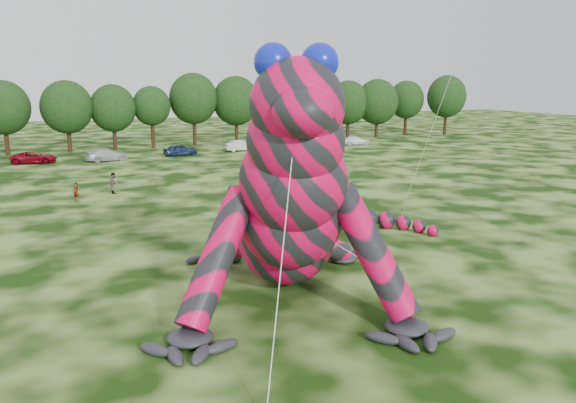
% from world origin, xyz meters
% --- Properties ---
extents(ground, '(240.00, 240.00, 0.00)m').
position_xyz_m(ground, '(0.00, 0.00, 0.00)').
color(ground, '#16330A').
rests_on(ground, ground).
extents(inflatable_gecko, '(24.03, 26.30, 10.91)m').
position_xyz_m(inflatable_gecko, '(-3.00, 0.97, 5.46)').
color(inflatable_gecko, '#D60845').
rests_on(inflatable_gecko, ground).
extents(flying_kite, '(2.71, 5.44, 16.35)m').
position_xyz_m(flying_kite, '(12.38, 5.77, 14.23)').
color(flying_kite, '#CE4219').
rests_on(flying_kite, ground).
extents(tree_6, '(6.52, 5.86, 9.49)m').
position_xyz_m(tree_6, '(-17.56, 56.68, 4.75)').
color(tree_6, black).
rests_on(tree_6, ground).
extents(tree_7, '(6.68, 6.01, 9.48)m').
position_xyz_m(tree_7, '(-10.08, 56.80, 4.74)').
color(tree_7, black).
rests_on(tree_7, ground).
extents(tree_8, '(6.14, 5.53, 8.94)m').
position_xyz_m(tree_8, '(-4.22, 56.99, 4.47)').
color(tree_8, black).
rests_on(tree_8, ground).
extents(tree_9, '(5.27, 4.74, 8.68)m').
position_xyz_m(tree_9, '(1.06, 57.35, 4.34)').
color(tree_9, black).
rests_on(tree_9, ground).
extents(tree_10, '(7.09, 6.38, 10.50)m').
position_xyz_m(tree_10, '(7.40, 58.58, 5.25)').
color(tree_10, black).
rests_on(tree_10, ground).
extents(tree_11, '(7.01, 6.31, 10.07)m').
position_xyz_m(tree_11, '(13.79, 58.20, 5.03)').
color(tree_11, black).
rests_on(tree_11, ground).
extents(tree_12, '(5.99, 5.39, 8.97)m').
position_xyz_m(tree_12, '(20.01, 57.74, 4.49)').
color(tree_12, black).
rests_on(tree_12, ground).
extents(tree_13, '(6.83, 6.15, 10.13)m').
position_xyz_m(tree_13, '(27.13, 57.13, 5.06)').
color(tree_13, black).
rests_on(tree_13, ground).
extents(tree_14, '(6.82, 6.14, 9.40)m').
position_xyz_m(tree_14, '(33.46, 58.72, 4.70)').
color(tree_14, black).
rests_on(tree_14, ground).
extents(tree_15, '(7.17, 6.45, 9.63)m').
position_xyz_m(tree_15, '(38.47, 57.77, 4.82)').
color(tree_15, black).
rests_on(tree_15, ground).
extents(tree_16, '(6.26, 5.63, 9.37)m').
position_xyz_m(tree_16, '(45.45, 59.37, 4.69)').
color(tree_16, black).
rests_on(tree_16, ground).
extents(tree_17, '(6.98, 6.28, 10.30)m').
position_xyz_m(tree_17, '(51.95, 56.66, 5.15)').
color(tree_17, black).
rests_on(tree_17, ground).
extents(car_2, '(5.28, 3.09, 1.38)m').
position_xyz_m(car_2, '(-14.44, 47.65, 0.69)').
color(car_2, maroon).
rests_on(car_2, ground).
extents(car_3, '(5.20, 2.95, 1.42)m').
position_xyz_m(car_3, '(-6.49, 46.27, 0.71)').
color(car_3, silver).
rests_on(car_3, ground).
extents(car_4, '(4.48, 2.34, 1.45)m').
position_xyz_m(car_4, '(2.67, 47.57, 0.73)').
color(car_4, navy).
rests_on(car_4, ground).
extents(car_5, '(4.60, 1.91, 1.48)m').
position_xyz_m(car_5, '(11.44, 48.92, 0.74)').
color(car_5, silver).
rests_on(car_5, ground).
extents(car_6, '(5.41, 2.55, 1.49)m').
position_xyz_m(car_6, '(19.19, 48.05, 0.75)').
color(car_6, '#28272A').
rests_on(car_6, ground).
extents(car_7, '(4.68, 2.52, 1.29)m').
position_xyz_m(car_7, '(29.41, 49.01, 0.64)').
color(car_7, white).
rests_on(car_7, ground).
extents(spectator_3, '(0.81, 1.17, 1.85)m').
position_xyz_m(spectator_3, '(13.68, 31.70, 0.92)').
color(spectator_3, gray).
rests_on(spectator_3, ground).
extents(spectator_5, '(1.40, 1.44, 1.64)m').
position_xyz_m(spectator_5, '(5.46, 17.45, 0.82)').
color(spectator_5, gray).
rests_on(spectator_5, ground).
extents(spectator_0, '(0.64, 0.69, 1.57)m').
position_xyz_m(spectator_0, '(-11.27, 23.35, 0.79)').
color(spectator_0, gray).
rests_on(spectator_0, ground).
extents(spectator_1, '(0.80, 0.97, 1.80)m').
position_xyz_m(spectator_1, '(-8.10, 25.79, 0.90)').
color(spectator_1, gray).
rests_on(spectator_1, ground).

